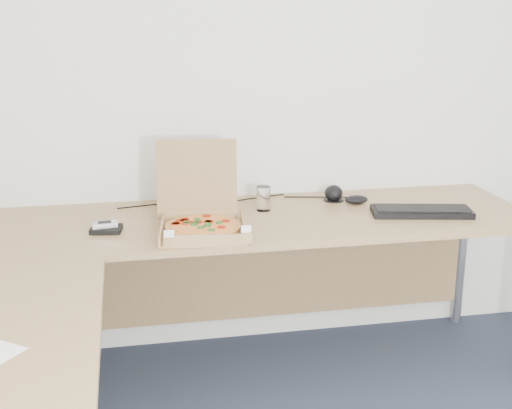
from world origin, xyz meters
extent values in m
cube|color=#A07C4E|center=(-0.50, 1.40, 0.71)|extent=(2.50, 0.70, 0.03)
cylinder|color=gray|center=(0.70, 1.70, 0.35)|extent=(0.05, 0.05, 0.70)
cube|color=#AC8354|center=(-0.67, 1.22, 0.73)|extent=(0.33, 0.33, 0.01)
cube|color=#AC8354|center=(-0.67, 1.41, 0.90)|extent=(0.33, 0.07, 0.33)
cylinder|color=#D48C43|center=(-0.67, 1.22, 0.75)|extent=(0.30, 0.30, 0.02)
cylinder|color=#C44022|center=(-0.67, 1.22, 0.77)|extent=(0.26, 0.26, 0.00)
cylinder|color=white|center=(-0.38, 1.49, 0.78)|extent=(0.06, 0.06, 0.11)
cube|color=black|center=(0.28, 1.30, 0.74)|extent=(0.44, 0.23, 0.03)
ellipsoid|color=black|center=(0.06, 1.51, 0.75)|extent=(0.12, 0.09, 0.04)
cube|color=black|center=(-1.05, 1.32, 0.74)|extent=(0.13, 0.12, 0.02)
cube|color=#B2B5BA|center=(-1.05, 1.32, 0.76)|extent=(0.10, 0.06, 0.02)
ellipsoid|color=black|center=(-0.03, 1.58, 0.77)|extent=(0.09, 0.09, 0.08)
camera|label=1|loc=(-0.96, -1.32, 1.58)|focal=48.00mm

